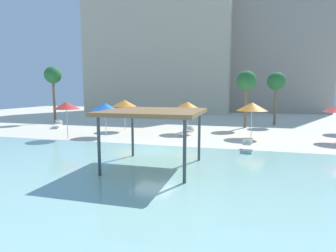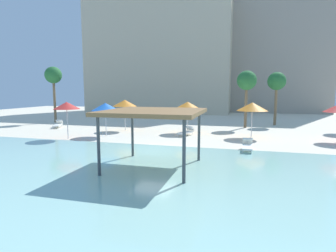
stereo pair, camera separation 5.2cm
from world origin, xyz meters
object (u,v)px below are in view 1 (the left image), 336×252
(beach_umbrella_orange_3, at_px, (125,103))
(palm_tree_3, at_px, (246,82))
(palm_tree_1, at_px, (276,82))
(lounge_chair_2, at_px, (58,124))
(beach_umbrella_blue_0, at_px, (105,107))
(beach_umbrella_orange_5, at_px, (187,105))
(palm_tree_0, at_px, (53,76))
(beach_umbrella_red_4, at_px, (66,106))
(lounge_chair_0, at_px, (247,145))
(shade_pavilion, at_px, (154,114))
(beach_umbrella_orange_1, at_px, (252,107))
(lounge_chair_1, at_px, (186,132))

(beach_umbrella_orange_3, xyz_separation_m, palm_tree_3, (10.79, 4.86, 2.01))
(palm_tree_1, bearing_deg, lounge_chair_2, -159.66)
(beach_umbrella_blue_0, height_order, beach_umbrella_orange_3, beach_umbrella_orange_3)
(beach_umbrella_blue_0, height_order, palm_tree_1, palm_tree_1)
(beach_umbrella_blue_0, height_order, palm_tree_3, palm_tree_3)
(beach_umbrella_orange_5, bearing_deg, beach_umbrella_blue_0, -150.47)
(beach_umbrella_orange_3, distance_m, palm_tree_0, 11.58)
(beach_umbrella_red_4, bearing_deg, lounge_chair_0, -3.07)
(shade_pavilion, distance_m, beach_umbrella_orange_5, 11.37)
(lounge_chair_0, bearing_deg, beach_umbrella_orange_5, -140.01)
(beach_umbrella_orange_1, bearing_deg, beach_umbrella_blue_0, -167.85)
(beach_umbrella_blue_0, distance_m, beach_umbrella_red_4, 2.97)
(palm_tree_3, bearing_deg, beach_umbrella_blue_0, -143.18)
(shade_pavilion, distance_m, beach_umbrella_blue_0, 10.38)
(beach_umbrella_orange_5, distance_m, lounge_chair_1, 2.58)
(beach_umbrella_orange_1, xyz_separation_m, lounge_chair_1, (-5.13, -0.54, -2.10))
(beach_umbrella_orange_5, height_order, palm_tree_0, palm_tree_0)
(beach_umbrella_red_4, relative_size, lounge_chair_2, 1.43)
(beach_umbrella_orange_1, xyz_separation_m, beach_umbrella_red_4, (-13.61, -4.48, 0.12))
(beach_umbrella_orange_3, height_order, beach_umbrella_orange_5, beach_umbrella_orange_3)
(beach_umbrella_red_4, xyz_separation_m, beach_umbrella_orange_5, (8.24, 5.46, -0.15))
(beach_umbrella_orange_1, xyz_separation_m, beach_umbrella_orange_5, (-5.36, 0.98, -0.03))
(lounge_chair_0, height_order, lounge_chair_1, same)
(lounge_chair_1, distance_m, palm_tree_1, 12.83)
(shade_pavilion, height_order, beach_umbrella_orange_1, shade_pavilion)
(lounge_chair_0, xyz_separation_m, lounge_chair_2, (-18.21, 6.13, 0.00))
(beach_umbrella_orange_1, height_order, palm_tree_1, palm_tree_1)
(palm_tree_3, bearing_deg, beach_umbrella_red_4, -142.10)
(lounge_chair_1, bearing_deg, beach_umbrella_orange_1, 114.65)
(beach_umbrella_red_4, bearing_deg, palm_tree_0, 131.41)
(lounge_chair_0, distance_m, palm_tree_0, 24.17)
(shade_pavilion, relative_size, beach_umbrella_blue_0, 1.65)
(beach_umbrella_blue_0, bearing_deg, lounge_chair_1, 16.98)
(beach_umbrella_orange_1, relative_size, palm_tree_0, 0.43)
(shade_pavilion, distance_m, beach_umbrella_orange_1, 11.40)
(lounge_chair_0, distance_m, palm_tree_1, 14.90)
(beach_umbrella_orange_1, height_order, lounge_chair_1, beach_umbrella_orange_1)
(lounge_chair_1, bearing_deg, shade_pavilion, 21.05)
(beach_umbrella_orange_1, height_order, beach_umbrella_red_4, beach_umbrella_red_4)
(shade_pavilion, distance_m, lounge_chair_0, 7.15)
(beach_umbrella_red_4, bearing_deg, beach_umbrella_orange_5, 33.51)
(shade_pavilion, height_order, beach_umbrella_blue_0, shade_pavilion)
(beach_umbrella_orange_1, bearing_deg, palm_tree_3, 94.51)
(beach_umbrella_red_4, height_order, palm_tree_0, palm_tree_0)
(lounge_chair_1, distance_m, palm_tree_0, 18.18)
(shade_pavilion, bearing_deg, beach_umbrella_orange_5, 93.24)
(beach_umbrella_blue_0, xyz_separation_m, lounge_chair_2, (-7.13, 3.40, -2.05))
(lounge_chair_0, height_order, palm_tree_0, palm_tree_0)
(beach_umbrella_orange_1, distance_m, beach_umbrella_orange_5, 5.45)
(beach_umbrella_orange_5, distance_m, palm_tree_1, 11.36)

